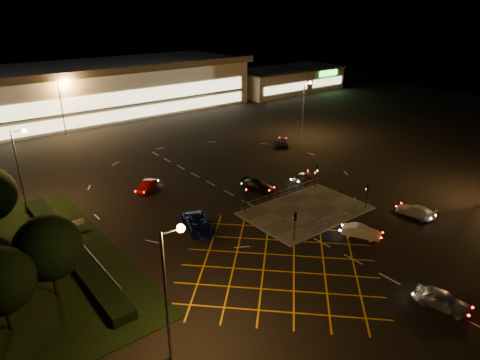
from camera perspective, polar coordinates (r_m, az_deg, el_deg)
ground at (r=51.28m, az=5.63°, el=-4.00°), size 180.00×180.00×0.00m
pedestrian_island at (r=51.32m, az=8.79°, el=-4.08°), size 14.00×9.00×0.12m
grass_verge at (r=45.09m, az=-27.81°, el=-10.69°), size 18.00×30.00×0.08m
hedge at (r=45.61m, az=-21.79°, el=-8.52°), size 2.00×26.00×1.00m
supermarket at (r=101.55m, az=-19.60°, el=11.27°), size 72.00×26.50×10.50m
retail_unit_a at (r=118.44m, az=3.79°, el=12.88°), size 18.80×14.80×6.35m
retail_unit_b at (r=129.56m, az=9.22°, el=13.47°), size 14.80×14.80×6.35m
streetlight_sw at (r=28.39m, az=-9.26°, el=-12.60°), size 1.78×0.56×10.03m
streetlight_nw at (r=53.96m, az=-27.19°, el=2.44°), size 1.78×0.56×10.03m
streetlight_ne at (r=79.12m, az=8.71°, el=10.37°), size 1.78×0.56×10.03m
streetlight_far_left at (r=85.42m, az=-22.53°, el=9.82°), size 1.78×0.56×10.03m
streetlight_far_right at (r=105.08m, az=-1.19°, el=13.55°), size 1.78×0.56×10.03m
signal_sw at (r=43.92m, az=7.35°, el=-5.39°), size 0.28×0.30×3.15m
signal_se at (r=52.46m, az=16.63°, el=-1.41°), size 0.28×0.30×3.15m
signal_nw at (r=49.20m, az=0.75°, el=-2.03°), size 0.28×0.30×3.15m
signal_ne at (r=56.95m, az=10.17°, el=1.10°), size 0.28×0.30×3.15m
tree_e at (r=37.92m, az=-24.19°, el=-8.23°), size 5.40×5.40×7.35m
car_near_silver at (r=39.15m, az=25.38°, el=-14.22°), size 2.66×4.68×1.50m
car_queue_white at (r=46.86m, az=15.86°, el=-6.62°), size 3.08×4.14×1.30m
car_left_blue at (r=46.62m, az=-5.55°, el=-5.80°), size 3.99×5.99×1.53m
car_far_dkgrey at (r=56.16m, az=2.38°, el=-0.75°), size 3.16×4.85×1.31m
car_right_silver at (r=59.83m, az=8.43°, el=0.47°), size 3.82×2.09×1.23m
car_circ_red at (r=57.37m, az=-12.30°, el=-0.77°), size 3.92×3.41×1.28m
car_east_grey at (r=74.75m, az=5.68°, el=5.13°), size 4.87×4.86×1.31m
car_approach_white at (r=53.40m, az=22.36°, el=-3.81°), size 2.12×4.58×1.30m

